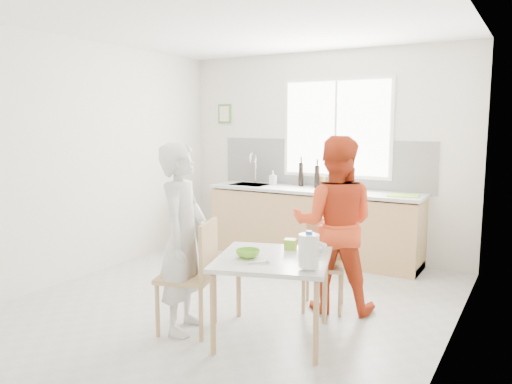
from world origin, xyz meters
TOP-DOWN VIEW (x-y plane):
  - ground at (0.00, 0.00)m, footprint 4.50×4.50m
  - room_shell at (0.00, 0.00)m, footprint 4.50×4.50m
  - window at (0.20, 2.23)m, footprint 1.50×0.06m
  - backsplash at (0.00, 2.24)m, footprint 3.00×0.02m
  - picture_frame at (-1.55, 2.23)m, footprint 0.22×0.03m
  - kitchen_counter at (-0.00, 1.95)m, footprint 2.84×0.64m
  - dining_table at (0.72, -0.49)m, footprint 1.12×1.12m
  - chair_left at (0.07, -0.69)m, footprint 0.56×0.56m
  - chair_far at (0.81, 0.39)m, footprint 0.49×0.49m
  - person_white at (-0.02, -0.72)m, footprint 0.55×0.68m
  - person_red at (0.91, 0.37)m, footprint 0.96×0.84m
  - bowl_green at (0.54, -0.60)m, footprint 0.25×0.25m
  - bowl_white at (0.93, -0.16)m, footprint 0.29×0.29m
  - milk_jug at (1.11, -0.66)m, footprint 0.21×0.15m
  - green_box at (0.73, -0.19)m, footprint 0.13×0.13m
  - spoon at (0.71, -0.72)m, footprint 0.13×0.11m
  - cutting_board at (1.17, 1.89)m, footprint 0.38×0.30m
  - wine_bottle_a at (-0.24, 2.11)m, footprint 0.07×0.07m
  - wine_bottle_b at (0.01, 2.07)m, footprint 0.07×0.07m
  - jar_amber at (0.09, 2.06)m, footprint 0.06×0.06m
  - soap_bottle at (-0.64, 2.06)m, footprint 0.10×0.10m

SIDE VIEW (x-z plane):
  - ground at x=0.00m, z-range 0.00..0.00m
  - kitchen_counter at x=0.00m, z-range -0.27..1.10m
  - chair_far at x=0.81m, z-range 0.04..0.90m
  - chair_left at x=0.07m, z-range 0.05..1.01m
  - dining_table at x=0.72m, z-range 0.27..0.96m
  - spoon at x=0.71m, z-range 0.69..0.70m
  - bowl_white at x=0.93m, z-range 0.69..0.75m
  - bowl_green at x=0.54m, z-range 0.69..0.75m
  - green_box at x=0.73m, z-range 0.69..0.78m
  - person_white at x=-0.02m, z-range 0.00..1.61m
  - person_red at x=0.91m, z-range 0.00..1.66m
  - milk_jug at x=1.11m, z-range 0.70..0.97m
  - cutting_board at x=1.17m, z-range 0.92..0.93m
  - jar_amber at x=0.09m, z-range 0.92..1.08m
  - soap_bottle at x=-0.64m, z-range 0.92..1.11m
  - wine_bottle_b at x=0.01m, z-range 0.92..1.22m
  - wine_bottle_a at x=-0.24m, z-range 0.92..1.24m
  - backsplash at x=0.00m, z-range 0.90..1.55m
  - room_shell at x=0.00m, z-range -0.61..3.89m
  - window at x=0.20m, z-range 1.05..2.35m
  - picture_frame at x=-1.55m, z-range 1.76..2.04m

